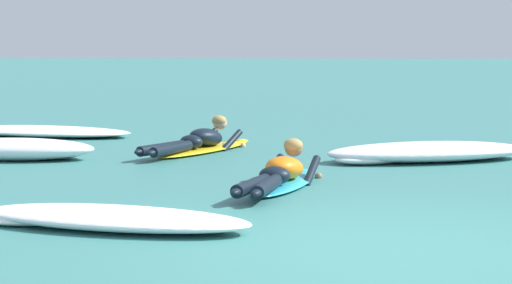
{
  "coord_description": "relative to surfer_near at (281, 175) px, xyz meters",
  "views": [
    {
      "loc": [
        -0.59,
        -7.42,
        1.62
      ],
      "look_at": [
        -1.39,
        4.98,
        0.27
      ],
      "focal_mm": 67.25,
      "sensor_mm": 36.0,
      "label": 1
    }
  ],
  "objects": [
    {
      "name": "whitewater_mid_left",
      "position": [
        -3.68,
        2.18,
        -0.01
      ],
      "size": [
        2.24,
        0.86,
        0.3
      ],
      "color": "white",
      "rests_on": "ground"
    },
    {
      "name": "surfer_far",
      "position": [
        -1.28,
        3.21,
        -0.01
      ],
      "size": [
        1.52,
        2.64,
        0.53
      ],
      "color": "yellow",
      "rests_on": "ground"
    },
    {
      "name": "whitewater_mid_right",
      "position": [
        -1.35,
        -2.28,
        -0.06
      ],
      "size": [
        2.63,
        1.41,
        0.17
      ],
      "color": "white",
      "rests_on": "ground"
    },
    {
      "name": "whitewater_far_band",
      "position": [
        1.86,
        2.45,
        -0.03
      ],
      "size": [
        2.98,
        1.82,
        0.25
      ],
      "color": "white",
      "rests_on": "ground"
    },
    {
      "name": "surfer_near",
      "position": [
        0.0,
        0.0,
        0.0
      ],
      "size": [
        0.95,
        2.43,
        0.53
      ],
      "color": "#2DB2D1",
      "rests_on": "ground"
    },
    {
      "name": "whitewater_back",
      "position": [
        -4.19,
        5.35,
        -0.07
      ],
      "size": [
        3.33,
        1.76,
        0.16
      ],
      "color": "white",
      "rests_on": "ground"
    },
    {
      "name": "ground_plane",
      "position": [
        0.99,
        7.11,
        -0.14
      ],
      "size": [
        120.0,
        120.0,
        0.0
      ],
      "primitive_type": "plane",
      "color": "#387A75"
    }
  ]
}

